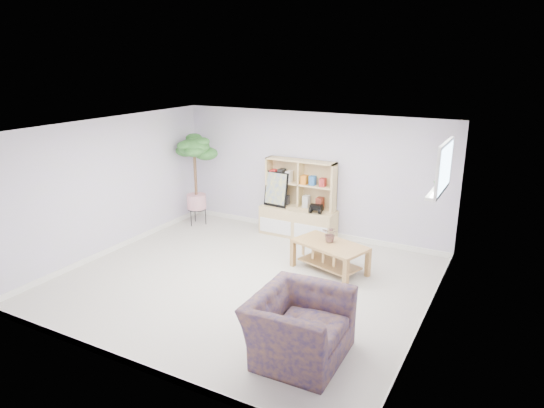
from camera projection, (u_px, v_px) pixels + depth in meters
The scene contains 14 objects.
floor at pixel (244, 281), 7.61m from camera, with size 5.50×5.00×0.01m, color beige.
ceiling at pixel (242, 128), 6.92m from camera, with size 5.50×5.00×0.01m, color white.
walls at pixel (243, 208), 7.27m from camera, with size 5.51×5.01×2.40m.
baseboard at pixel (244, 278), 7.60m from camera, with size 5.50×5.00×0.10m, color white, non-canonical shape.
window at pixel (445, 167), 6.30m from camera, with size 0.10×0.98×0.68m, color silver, non-canonical shape.
window_sill at pixel (438, 190), 6.42m from camera, with size 0.14×1.00×0.04m, color white.
storage_unit at pixel (298, 199), 9.35m from camera, with size 1.51×0.51×1.51m, color tan, non-canonical shape.
poster at pixel (276, 189), 9.45m from camera, with size 0.49×0.11×0.68m, color yellow, non-canonical shape.
toy_truck at pixel (316, 208), 9.12m from camera, with size 0.33×0.23×0.17m, color black, non-canonical shape.
coffee_table at pixel (330, 257), 7.91m from camera, with size 1.18×0.65×0.48m, color brown, non-canonical shape.
table_plant at pixel (331, 234), 7.86m from camera, with size 0.25×0.22×0.28m, color #1A762B.
floor_tree at pixel (196, 181), 9.96m from camera, with size 0.70×0.70×1.89m, color #275421, non-canonical shape.
armchair at pixel (299, 322), 5.60m from camera, with size 1.18×1.02×0.87m, color #12164F.
sill_plant at pixel (439, 180), 6.39m from camera, with size 0.13×0.11×0.24m, color #275421.
Camera 1 is at (3.67, -5.90, 3.37)m, focal length 32.00 mm.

